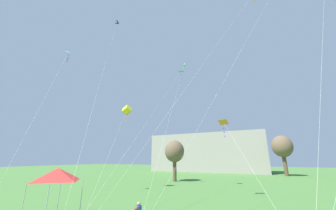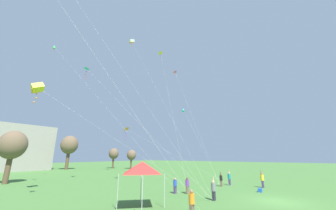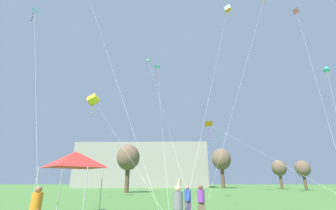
% 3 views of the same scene
% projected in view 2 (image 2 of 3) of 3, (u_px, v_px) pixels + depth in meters
% --- Properties ---
extents(ground_plane, '(220.00, 220.00, 0.00)m').
position_uv_depth(ground_plane, '(278.00, 202.00, 15.83)').
color(ground_plane, '#427033').
extents(tree_far_right, '(3.61, 3.61, 7.28)m').
position_uv_depth(tree_far_right, '(13.00, 146.00, 26.89)').
color(tree_far_right, brown).
rests_on(tree_far_right, ground).
extents(tree_near_right, '(4.67, 4.67, 9.42)m').
position_uv_depth(tree_near_right, '(69.00, 145.00, 54.22)').
color(tree_near_right, brown).
rests_on(tree_near_right, ground).
extents(tree_far_left, '(2.71, 2.71, 5.47)m').
position_uv_depth(tree_far_left, '(131.00, 155.00, 56.56)').
color(tree_far_left, brown).
rests_on(tree_far_left, ground).
extents(tree_far_centre, '(3.00, 3.00, 6.05)m').
position_uv_depth(tree_far_centre, '(114.00, 154.00, 58.89)').
color(tree_far_centre, brown).
rests_on(tree_far_centre, ground).
extents(festival_tent, '(2.72, 2.72, 3.33)m').
position_uv_depth(festival_tent, '(142.00, 167.00, 14.41)').
color(festival_tent, '#B7B7BC').
rests_on(festival_tent, ground).
extents(cooler_box, '(0.58, 0.35, 0.37)m').
position_uv_depth(cooler_box, '(260.00, 190.00, 20.00)').
color(cooler_box, blue).
rests_on(cooler_box, ground).
extents(person_yellow_shirt, '(0.41, 0.41, 1.99)m').
position_uv_depth(person_yellow_shirt, '(262.00, 179.00, 22.92)').
color(person_yellow_shirt, '#473860').
rests_on(person_yellow_shirt, ground).
extents(person_blue_shirt, '(0.36, 0.36, 1.51)m').
position_uv_depth(person_blue_shirt, '(175.00, 185.00, 19.38)').
color(person_blue_shirt, '#473860').
rests_on(person_blue_shirt, ground).
extents(person_orange_shirt, '(0.38, 0.38, 1.60)m').
position_uv_depth(person_orange_shirt, '(192.00, 202.00, 12.07)').
color(person_orange_shirt, brown).
rests_on(person_orange_shirt, ground).
extents(person_purple_shirt, '(0.37, 0.37, 1.56)m').
position_uv_depth(person_purple_shirt, '(187.00, 185.00, 19.27)').
color(person_purple_shirt, brown).
rests_on(person_purple_shirt, ground).
extents(person_black_shirt, '(0.35, 0.35, 1.73)m').
position_uv_depth(person_black_shirt, '(221.00, 179.00, 23.87)').
color(person_black_shirt, brown).
rests_on(person_black_shirt, ground).
extents(person_teal_shirt, '(0.38, 0.38, 1.86)m').
position_uv_depth(person_teal_shirt, '(229.00, 178.00, 24.84)').
color(person_teal_shirt, '#473860').
rests_on(person_teal_shirt, ground).
extents(person_grey_shirt, '(0.38, 0.38, 1.86)m').
position_uv_depth(person_grey_shirt, '(213.00, 189.00, 16.43)').
color(person_grey_shirt, '#282833').
rests_on(person_grey_shirt, ground).
extents(kite_yellow_box_0, '(10.18, 15.29, 11.47)m').
position_uv_depth(kite_yellow_box_0, '(38.00, 88.00, 20.05)').
color(kite_yellow_box_0, silver).
rests_on(kite_yellow_box_0, ground).
extents(kite_cyan_delta_1, '(2.75, 19.60, 17.17)m').
position_uv_depth(kite_cyan_delta_1, '(87.00, 70.00, 29.22)').
color(kite_cyan_delta_1, silver).
rests_on(kite_cyan_delta_1, ground).
extents(kite_cyan_diamond_2, '(8.12, 10.38, 13.52)m').
position_uv_depth(kite_cyan_diamond_2, '(183.00, 110.00, 39.13)').
color(kite_cyan_diamond_2, silver).
rests_on(kite_cyan_diamond_2, ground).
extents(kite_pink_delta_4, '(7.00, 11.55, 22.06)m').
position_uv_depth(kite_pink_delta_4, '(175.00, 73.00, 41.26)').
color(kite_pink_delta_4, silver).
rests_on(kite_pink_delta_4, ground).
extents(kite_orange_delta_6, '(5.80, 15.40, 8.35)m').
position_uv_depth(kite_orange_delta_6, '(126.00, 129.00, 30.21)').
color(kite_orange_delta_6, silver).
rests_on(kite_orange_delta_6, ground).
extents(kite_yellow_delta_7, '(11.83, 13.37, 26.41)m').
position_uv_depth(kite_yellow_delta_7, '(160.00, 54.00, 41.81)').
color(kite_yellow_delta_7, silver).
rests_on(kite_yellow_delta_7, ground).
extents(kite_green_diamond_8, '(6.01, 22.70, 22.75)m').
position_uv_depth(kite_green_diamond_8, '(55.00, 47.00, 33.08)').
color(kite_green_diamond_8, silver).
rests_on(kite_green_diamond_8, ground).
extents(kite_white_box_9, '(9.83, 22.67, 30.08)m').
position_uv_depth(kite_white_box_9, '(132.00, 41.00, 43.36)').
color(kite_white_box_9, silver).
rests_on(kite_white_box_9, ground).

